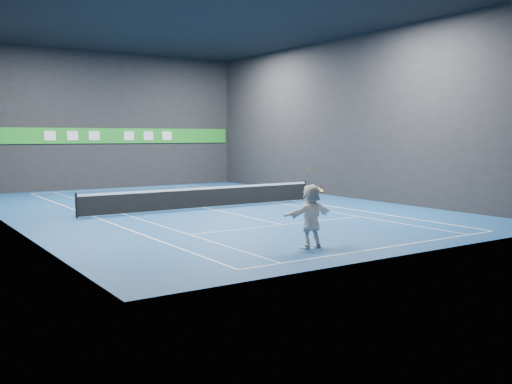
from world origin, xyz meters
TOP-DOWN VIEW (x-y plane):
  - ground at (0.00, 0.00)m, footprint 26.00×26.00m
  - ceiling at (0.00, 0.00)m, footprint 26.00×26.00m
  - wall_back at (0.00, 13.00)m, footprint 18.00×0.10m
  - wall_front at (0.00, -13.00)m, footprint 18.00×0.10m
  - wall_left at (-9.00, 0.00)m, footprint 0.10×26.00m
  - wall_right at (9.00, 0.00)m, footprint 0.10×26.00m
  - baseline_near at (0.00, -11.89)m, footprint 10.98×0.08m
  - baseline_far at (0.00, 11.89)m, footprint 10.98×0.08m
  - sideline_doubles_left at (-5.49, 0.00)m, footprint 0.08×23.78m
  - sideline_doubles_right at (5.49, 0.00)m, footprint 0.08×23.78m
  - sideline_singles_left at (-4.11, 0.00)m, footprint 0.06×23.78m
  - sideline_singles_right at (4.11, 0.00)m, footprint 0.06×23.78m
  - service_line_near at (0.00, -6.40)m, footprint 8.23×0.06m
  - service_line_far at (0.00, 6.40)m, footprint 8.23×0.06m
  - center_service_line at (0.00, 0.00)m, footprint 0.06×12.80m
  - player at (-2.06, -10.63)m, footprint 1.87×0.68m
  - tennis_ball at (-2.19, -10.65)m, footprint 0.06×0.06m
  - tennis_net at (0.00, 0.00)m, footprint 12.50×0.10m
  - sponsor_banner at (0.00, 12.93)m, footprint 17.64×0.11m
  - tennis_racket at (-1.67, -10.59)m, footprint 0.44×0.30m

SIDE VIEW (x-z plane):
  - ground at x=0.00m, z-range 0.00..0.00m
  - baseline_near at x=0.00m, z-range 0.00..0.01m
  - baseline_far at x=0.00m, z-range 0.00..0.01m
  - sideline_doubles_left at x=-5.49m, z-range 0.00..0.01m
  - sideline_doubles_right at x=5.49m, z-range 0.00..0.01m
  - sideline_singles_left at x=-4.11m, z-range 0.00..0.01m
  - sideline_singles_right at x=4.11m, z-range 0.00..0.01m
  - service_line_near at x=0.00m, z-range 0.00..0.01m
  - service_line_far at x=0.00m, z-range 0.00..0.01m
  - center_service_line at x=0.00m, z-range 0.00..0.01m
  - tennis_net at x=0.00m, z-range 0.00..1.07m
  - player at x=-2.06m, z-range 0.00..1.99m
  - tennis_racket at x=-1.67m, z-range 1.44..2.10m
  - tennis_ball at x=-2.19m, z-range 2.39..2.45m
  - sponsor_banner at x=0.00m, z-range 3.00..4.00m
  - wall_back at x=0.00m, z-range 0.00..9.00m
  - wall_front at x=0.00m, z-range 0.00..9.00m
  - wall_left at x=-9.00m, z-range 0.00..9.00m
  - wall_right at x=9.00m, z-range 0.00..9.00m
  - ceiling at x=0.00m, z-range 9.00..9.00m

